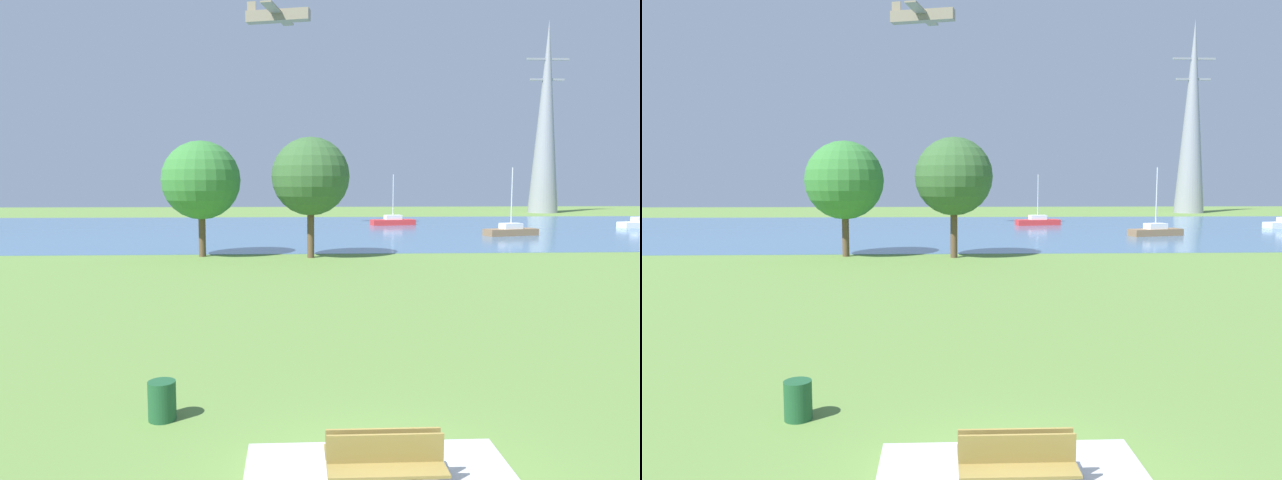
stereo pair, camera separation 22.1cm
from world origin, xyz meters
TOP-DOWN VIEW (x-y plane):
  - ground_plane at (0.00, 22.00)m, footprint 160.00×160.00m
  - bench_facing_water at (0.00, 0.27)m, footprint 1.80×0.48m
  - bench_facing_inland at (0.00, -0.27)m, footprint 1.80×0.48m
  - litter_bin at (-4.05, 3.00)m, footprint 0.56×0.56m
  - water_surface at (0.00, 50.00)m, footprint 140.00×40.00m
  - sailboat_brown at (17.98, 42.35)m, footprint 5.02×2.67m
  - sailboat_red at (9.68, 55.31)m, footprint 4.98×2.28m
  - tree_mid_shore at (-7.16, 29.08)m, footprint 4.99×4.99m
  - tree_east_near at (-0.23, 28.21)m, footprint 4.90×4.90m
  - electricity_pylon at (37.05, 79.77)m, footprint 6.40×4.40m
  - light_aircraft at (-2.75, 51.42)m, footprint 6.47×8.41m

SIDE VIEW (x-z plane):
  - ground_plane at x=0.00m, z-range 0.00..0.00m
  - water_surface at x=0.00m, z-range 0.00..0.02m
  - litter_bin at x=-4.05m, z-range 0.00..0.80m
  - sailboat_red at x=9.68m, z-range -2.32..3.22m
  - sailboat_brown at x=17.98m, z-range -2.55..3.45m
  - bench_facing_water at x=0.00m, z-range 0.02..0.91m
  - bench_facing_inland at x=0.00m, z-range 0.02..0.91m
  - tree_mid_shore at x=-7.16m, z-range 1.18..8.56m
  - tree_east_near at x=-0.23m, z-range 1.32..8.89m
  - electricity_pylon at x=37.05m, z-range 0.01..28.81m
  - light_aircraft at x=-2.75m, z-range 20.08..22.18m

